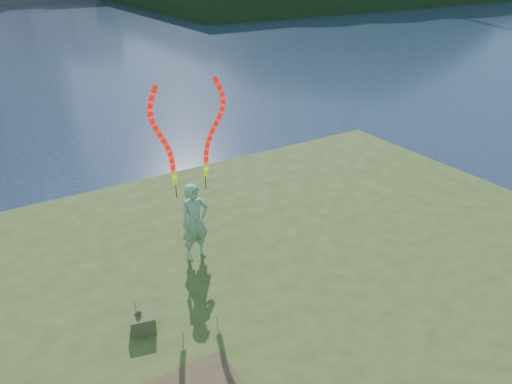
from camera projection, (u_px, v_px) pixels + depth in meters
ground at (207, 318)px, 10.00m from camera, size 320.00×320.00×0.00m
grassy_knoll at (271, 381)px, 8.10m from camera, size 20.00×18.00×0.80m
woman_with_ribbons at (193, 197)px, 9.98m from camera, size 2.07×0.43×4.05m
canvas_bag at (143, 323)px, 8.44m from camera, size 0.46×0.52×0.39m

